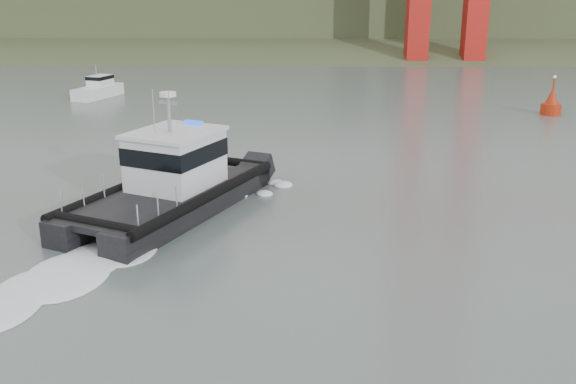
{
  "coord_description": "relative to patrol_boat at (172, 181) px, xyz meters",
  "views": [
    {
      "loc": [
        1.55,
        -18.0,
        10.32
      ],
      "look_at": [
        1.09,
        6.78,
        2.4
      ],
      "focal_mm": 40.0,
      "sensor_mm": 36.0,
      "label": 1
    }
  ],
  "objects": [
    {
      "name": "patrol_boat",
      "position": [
        0.0,
        0.0,
        0.0
      ],
      "size": [
        9.08,
        12.98,
        5.94
      ],
      "rotation": [
        0.0,
        0.0,
        -0.42
      ],
      "color": "black",
      "rests_on": "ground"
    },
    {
      "name": "motorboat",
      "position": [
        -13.69,
        33.37,
        -0.66
      ],
      "size": [
        3.78,
        6.33,
        3.3
      ],
      "rotation": [
        0.0,
        0.0,
        -0.32
      ],
      "color": "silver",
      "rests_on": "ground"
    },
    {
      "name": "headlands",
      "position": [
        4.54,
        114.2,
        5.56
      ],
      "size": [
        500.0,
        105.36,
        27.12
      ],
      "color": "#3E502D",
      "rests_on": "ground"
    },
    {
      "name": "nav_buoy",
      "position": [
        27.43,
        25.06,
        -0.56
      ],
      "size": [
        1.69,
        1.69,
        3.52
      ],
      "color": "#A3230B",
      "rests_on": "ground"
    },
    {
      "name": "ground",
      "position": [
        4.54,
        -11.3,
        -1.49
      ],
      "size": [
        400.0,
        400.0,
        0.0
      ],
      "primitive_type": "plane",
      "color": "#47544E",
      "rests_on": "ground"
    }
  ]
}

